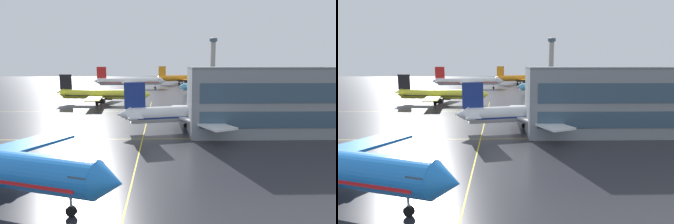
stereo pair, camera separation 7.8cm
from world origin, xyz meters
The scene contains 7 objects.
airliner_second_row centered at (11.50, 39.52, 3.81)m, with size 35.62×30.26×11.15m.
airliner_third_row centered at (-17.78, 80.15, 3.77)m, with size 35.51×30.49×11.03m.
airliner_far_left_stand centered at (28.54, 107.80, 3.63)m, with size 33.23×28.45×10.64m.
airliner_far_right_stand centered at (-14.35, 141.86, 4.41)m, with size 41.48×35.38×12.92m.
airliner_distant_taxiway centered at (19.26, 179.47, 4.34)m, with size 39.71×33.99×12.70m.
taxiway_markings centered at (0.00, 31.60, 0.00)m, with size 147.78×110.87×0.01m.
control_tower centered at (59.94, 287.31, 24.34)m, with size 8.82×8.82×42.38m.
Camera 1 is at (3.83, -24.36, 15.27)m, focal length 30.47 mm.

